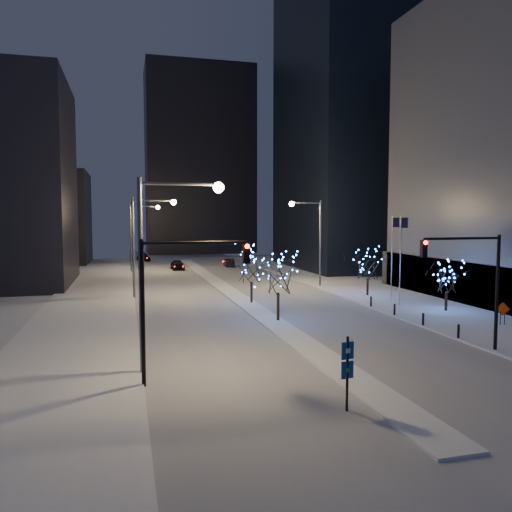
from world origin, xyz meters
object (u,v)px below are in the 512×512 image
object	(u,v)px
construction_sign	(503,311)
traffic_signal_west	(176,286)
car_far	(143,257)
holiday_tree_median_near	(278,273)
car_near	(177,265)
wayfinding_sign	(347,366)
street_lamp_w_mid	(144,233)
street_lamp_w_far	(138,228)
traffic_signal_east	(475,273)
holiday_tree_median_far	(251,265)
street_lamp_w_near	(162,247)
street_lamp_east	(313,231)
car_mid	(229,263)
holiday_tree_plaza_far	(368,265)
holiday_tree_plaza_near	(447,278)

from	to	relation	value
construction_sign	traffic_signal_west	bearing A→B (deg)	-146.92
car_far	holiday_tree_median_near	xyz separation A→B (m)	(8.11, -58.15, 3.12)
car_near	wayfinding_sign	world-z (taller)	wayfinding_sign
street_lamp_w_mid	construction_sign	distance (m)	32.56
street_lamp_w_far	holiday_tree_median_near	xyz separation A→B (m)	(9.44, -39.53, -2.69)
traffic_signal_east	holiday_tree_median_far	bearing A→B (deg)	113.07
holiday_tree_median_near	street_lamp_w_far	bearing A→B (deg)	103.43
street_lamp_w_near	street_lamp_east	xyz separation A→B (m)	(19.02, 28.00, -0.05)
traffic_signal_east	holiday_tree_median_near	world-z (taller)	traffic_signal_east
street_lamp_east	holiday_tree_median_near	distance (m)	20.15
traffic_signal_west	traffic_signal_east	distance (m)	17.41
traffic_signal_west	car_mid	xyz separation A→B (m)	(14.03, 56.17, -4.09)
street_lamp_w_far	street_lamp_east	size ratio (longest dim) A/B	1.00
street_lamp_east	street_lamp_w_far	bearing A→B (deg)	130.85
street_lamp_east	holiday_tree_plaza_far	size ratio (longest dim) A/B	2.08
street_lamp_w_mid	traffic_signal_west	world-z (taller)	street_lamp_w_mid
street_lamp_w_mid	traffic_signal_west	distance (m)	27.06
car_mid	construction_sign	distance (m)	50.58
car_mid	car_far	bearing A→B (deg)	-44.28
construction_sign	street_lamp_w_mid	bearing A→B (deg)	158.47
street_lamp_w_far	holiday_tree_median_far	xyz separation A→B (m)	(9.44, -31.18, -2.90)
street_lamp_w_near	holiday_tree_plaza_far	world-z (taller)	street_lamp_w_near
holiday_tree_median_far	traffic_signal_west	bearing A→B (deg)	-113.24
holiday_tree_plaza_near	wayfinding_sign	size ratio (longest dim) A/B	1.34
holiday_tree_median_far	construction_sign	xyz separation A→B (m)	(15.41, -14.16, -2.44)
car_near	street_lamp_w_far	bearing A→B (deg)	-169.76
holiday_tree_plaza_near	wayfinding_sign	world-z (taller)	holiday_tree_plaza_near
street_lamp_w_mid	wayfinding_sign	bearing A→B (deg)	-77.85
holiday_tree_plaza_near	car_mid	bearing A→B (deg)	102.76
car_near	street_lamp_w_near	bearing A→B (deg)	-98.28
traffic_signal_east	street_lamp_east	bearing A→B (deg)	87.74
car_far	holiday_tree_plaza_near	size ratio (longest dim) A/B	1.12
street_lamp_w_mid	car_mid	world-z (taller)	street_lamp_w_mid
holiday_tree_plaza_near	traffic_signal_east	bearing A→B (deg)	-119.14
street_lamp_w_near	traffic_signal_west	size ratio (longest dim) A/B	1.43
traffic_signal_east	car_far	xyz separation A→B (m)	(-16.55, 69.63, -4.08)
car_far	street_lamp_w_far	bearing A→B (deg)	-102.49
street_lamp_east	car_far	bearing A→B (deg)	113.53
street_lamp_w_mid	car_mid	size ratio (longest dim) A/B	2.48
holiday_tree_median_far	wayfinding_sign	world-z (taller)	holiday_tree_median_far
street_lamp_w_mid	street_lamp_east	world-z (taller)	same
street_lamp_w_near	construction_sign	bearing A→B (deg)	10.61
street_lamp_w_far	street_lamp_east	distance (m)	29.08
street_lamp_w_near	holiday_tree_plaza_far	distance (m)	29.88
street_lamp_w_mid	holiday_tree_median_far	bearing A→B (deg)	-33.24
street_lamp_w_near	construction_sign	world-z (taller)	street_lamp_w_near
traffic_signal_west	holiday_tree_plaza_near	distance (m)	27.10
street_lamp_w_mid	holiday_tree_median_near	distance (m)	17.53
street_lamp_w_far	street_lamp_east	xyz separation A→B (m)	(19.02, -22.00, -0.05)
holiday_tree_median_near	wayfinding_sign	distance (m)	17.97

